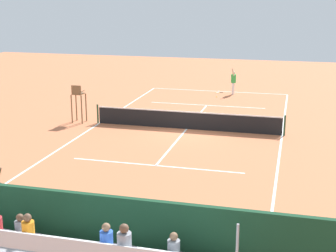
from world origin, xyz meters
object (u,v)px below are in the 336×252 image
(courtside_bench, at_px, (207,245))
(tennis_racket, at_px, (218,93))
(tennis_player, at_px, (233,80))
(equipment_bag, at_px, (128,250))
(tennis_net, at_px, (187,120))
(tennis_ball_near, at_px, (216,97))
(umpire_chair, at_px, (78,99))
(bleacher_stand, at_px, (46,252))

(courtside_bench, distance_m, tennis_racket, 23.93)
(tennis_player, height_order, tennis_racket, tennis_player)
(courtside_bench, xyz_separation_m, tennis_player, (2.28, -23.39, 0.46))
(courtside_bench, distance_m, tennis_player, 23.51)
(courtside_bench, height_order, equipment_bag, courtside_bench)
(tennis_net, xyz_separation_m, tennis_ball_near, (-0.20, -8.82, -0.47))
(tennis_player, bearing_deg, tennis_ball_near, 52.72)
(equipment_bag, distance_m, tennis_player, 23.54)
(umpire_chair, relative_size, tennis_ball_near, 32.42)
(courtside_bench, relative_size, tennis_ball_near, 27.27)
(equipment_bag, relative_size, tennis_player, 0.47)
(equipment_bag, height_order, tennis_racket, equipment_bag)
(tennis_net, height_order, bleacher_stand, bleacher_stand)
(bleacher_stand, xyz_separation_m, tennis_player, (-1.28, -25.49, 0.04))
(equipment_bag, xyz_separation_m, tennis_player, (0.11, -23.52, 0.84))
(umpire_chair, height_order, tennis_ball_near, umpire_chair)
(tennis_net, relative_size, equipment_bag, 11.44)
(bleacher_stand, xyz_separation_m, courtside_bench, (-3.56, -2.10, -0.42))
(tennis_racket, bearing_deg, courtside_bench, 98.20)
(tennis_net, height_order, tennis_ball_near, tennis_net)
(equipment_bag, height_order, tennis_ball_near, equipment_bag)
(bleacher_stand, height_order, courtside_bench, bleacher_stand)
(tennis_net, bearing_deg, bleacher_stand, 89.64)
(tennis_net, bearing_deg, equipment_bag, 95.53)
(equipment_bag, xyz_separation_m, tennis_ball_near, (1.10, -22.22, -0.15))
(bleacher_stand, bearing_deg, tennis_player, -92.88)
(bleacher_stand, height_order, tennis_racket, bleacher_stand)
(tennis_player, distance_m, tennis_ball_near, 1.91)
(umpire_chair, relative_size, equipment_bag, 2.38)
(courtside_bench, distance_m, tennis_ball_near, 22.34)
(tennis_net, xyz_separation_m, courtside_bench, (-3.47, 13.27, 0.06))
(tennis_net, distance_m, tennis_player, 10.20)
(umpire_chair, height_order, equipment_bag, umpire_chair)
(courtside_bench, relative_size, tennis_player, 0.93)
(bleacher_stand, distance_m, equipment_bag, 2.54)
(courtside_bench, relative_size, tennis_racket, 3.14)
(tennis_net, distance_m, courtside_bench, 13.72)
(tennis_ball_near, bearing_deg, umpire_chair, 54.37)
(tennis_ball_near, bearing_deg, tennis_racket, -84.96)
(tennis_net, bearing_deg, umpire_chair, 1.00)
(tennis_player, bearing_deg, tennis_net, 83.31)
(umpire_chair, xyz_separation_m, tennis_racket, (-6.26, -10.52, -1.30))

